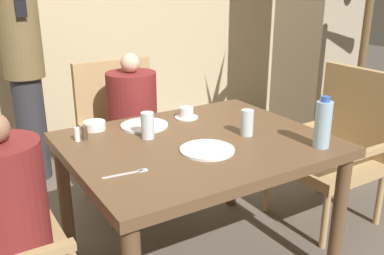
{
  "coord_description": "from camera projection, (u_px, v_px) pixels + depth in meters",
  "views": [
    {
      "loc": [
        -1.06,
        -1.67,
        1.49
      ],
      "look_at": [
        0.0,
        0.05,
        0.79
      ],
      "focal_mm": 40.0,
      "sensor_mm": 36.0,
      "label": 1
    }
  ],
  "objects": [
    {
      "name": "fork_beside_plate",
      "position": [
        130.0,
        173.0,
        1.75
      ],
      "size": [
        0.19,
        0.04,
        0.0
      ],
      "color": "silver",
      "rests_on": "dining_table"
    },
    {
      "name": "standing_host",
      "position": [
        23.0,
        61.0,
        3.11
      ],
      "size": [
        0.29,
        0.33,
        1.72
      ],
      "color": "#2D2D33",
      "rests_on": "ground_plane"
    },
    {
      "name": "teacup_with_saucer",
      "position": [
        186.0,
        113.0,
        2.44
      ],
      "size": [
        0.13,
        0.13,
        0.06
      ],
      "color": "white",
      "rests_on": "dining_table"
    },
    {
      "name": "water_bottle",
      "position": [
        323.0,
        124.0,
        1.99
      ],
      "size": [
        0.08,
        0.08,
        0.25
      ],
      "color": "#A3C6DB",
      "rests_on": "dining_table"
    },
    {
      "name": "plate_main_left",
      "position": [
        207.0,
        150.0,
        1.98
      ],
      "size": [
        0.26,
        0.26,
        0.01
      ],
      "color": "white",
      "rests_on": "dining_table"
    },
    {
      "name": "glass_tall_near",
      "position": [
        247.0,
        123.0,
        2.16
      ],
      "size": [
        0.06,
        0.06,
        0.13
      ],
      "color": "silver",
      "rests_on": "dining_table"
    },
    {
      "name": "chair_right_side",
      "position": [
        337.0,
        144.0,
        2.72
      ],
      "size": [
        0.56,
        0.56,
        0.97
      ],
      "color": "tan",
      "rests_on": "ground_plane"
    },
    {
      "name": "diner_in_far_chair",
      "position": [
        133.0,
        131.0,
        2.82
      ],
      "size": [
        0.32,
        0.32,
        1.06
      ],
      "color": "maroon",
      "rests_on": "ground_plane"
    },
    {
      "name": "pepper_shaker",
      "position": [
        85.0,
        133.0,
        2.11
      ],
      "size": [
        0.03,
        0.03,
        0.07
      ],
      "color": "#4C3D2D",
      "rests_on": "dining_table"
    },
    {
      "name": "salt_shaker",
      "position": [
        77.0,
        134.0,
        2.09
      ],
      "size": [
        0.03,
        0.03,
        0.07
      ],
      "color": "white",
      "rests_on": "dining_table"
    },
    {
      "name": "plate_main_right",
      "position": [
        144.0,
        125.0,
        2.31
      ],
      "size": [
        0.26,
        0.26,
        0.01
      ],
      "color": "white",
      "rests_on": "dining_table"
    },
    {
      "name": "potted_palm",
      "position": [
        362.0,
        65.0,
        3.24
      ],
      "size": [
        0.79,
        0.75,
        2.08
      ],
      "color": "#896B4C",
      "rests_on": "ground_plane"
    },
    {
      "name": "dining_table",
      "position": [
        197.0,
        156.0,
        2.15
      ],
      "size": [
        1.25,
        1.02,
        0.74
      ],
      "color": "brown",
      "rests_on": "ground_plane"
    },
    {
      "name": "glass_tall_mid",
      "position": [
        148.0,
        125.0,
        2.12
      ],
      "size": [
        0.06,
        0.06,
        0.13
      ],
      "color": "silver",
      "rests_on": "dining_table"
    },
    {
      "name": "bowl_small",
      "position": [
        94.0,
        126.0,
        2.26
      ],
      "size": [
        0.12,
        0.12,
        0.04
      ],
      "color": "white",
      "rests_on": "dining_table"
    },
    {
      "name": "diner_in_left_chair",
      "position": [
        10.0,
        230.0,
        1.74
      ],
      "size": [
        0.32,
        0.32,
        1.02
      ],
      "color": "maroon",
      "rests_on": "ground_plane"
    },
    {
      "name": "chair_far_side",
      "position": [
        124.0,
        131.0,
        2.96
      ],
      "size": [
        0.56,
        0.56,
        0.97
      ],
      "color": "tan",
      "rests_on": "ground_plane"
    }
  ]
}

